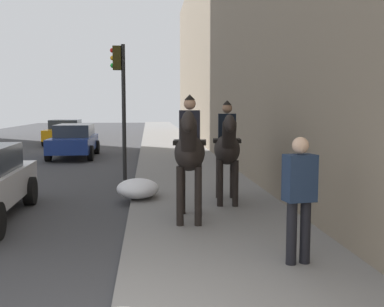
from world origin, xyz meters
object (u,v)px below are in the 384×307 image
mounted_horse_far (227,147)px  car_far_lane (65,132)px  mounted_horse_near (190,151)px  pedestrian_greeting (299,192)px  traffic_light_near_curb (121,90)px  car_near_lane (74,140)px

mounted_horse_far → car_far_lane: size_ratio=0.49×
mounted_horse_near → pedestrian_greeting: size_ratio=1.36×
mounted_horse_near → car_far_lane: (19.42, 5.65, -0.67)m
mounted_horse_far → car_far_lane: (17.92, 6.60, -0.59)m
mounted_horse_near → car_far_lane: mounted_horse_near is taller
pedestrian_greeting → car_far_lane: size_ratio=0.37×
mounted_horse_far → traffic_light_near_curb: bearing=-141.8°
car_near_lane → traffic_light_near_curb: bearing=19.4°
pedestrian_greeting → traffic_light_near_curb: traffic_light_near_curb is taller
traffic_light_near_curb → mounted_horse_far: bearing=-148.7°
car_near_lane → car_far_lane: same height
mounted_horse_far → pedestrian_greeting: (-3.96, -0.28, -0.24)m
mounted_horse_near → mounted_horse_far: (1.49, -0.95, -0.08)m
mounted_horse_near → mounted_horse_far: bearing=154.1°
pedestrian_greeting → mounted_horse_far: bearing=-5.2°
mounted_horse_near → traffic_light_near_curb: size_ratio=0.57×
mounted_horse_far → traffic_light_near_curb: traffic_light_near_curb is taller
car_near_lane → traffic_light_near_curb: traffic_light_near_curb is taller
pedestrian_greeting → traffic_light_near_curb: size_ratio=0.42×
car_far_lane → car_near_lane: bearing=11.6°
mounted_horse_near → traffic_light_near_curb: bearing=-157.9°
mounted_horse_near → pedestrian_greeting: mounted_horse_near is taller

